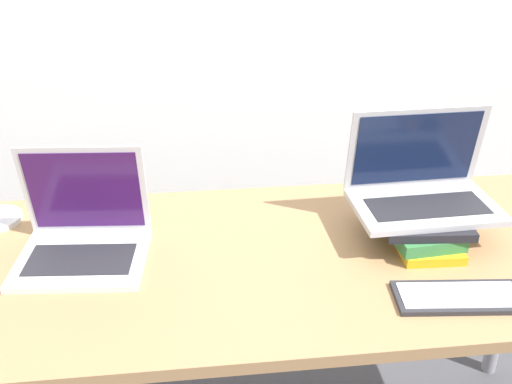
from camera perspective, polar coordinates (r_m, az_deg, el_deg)
name	(u,v)px	position (r m, az deg, el deg)	size (l,w,h in m)	color
desk	(281,279)	(1.56, 2.42, -8.26)	(1.80, 0.75, 0.78)	#9E754C
laptop_left	(83,236)	(1.55, -16.14, -4.01)	(0.33, 0.29, 0.27)	silver
book_stack	(421,228)	(1.60, 15.41, -3.32)	(0.23, 0.26, 0.08)	gold
laptop_on_books	(422,187)	(1.61, 15.51, 0.49)	(0.37, 0.25, 0.25)	#B2B2B7
wireless_keyboard	(460,297)	(1.43, 18.82, -9.44)	(0.30, 0.14, 0.01)	#28282D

